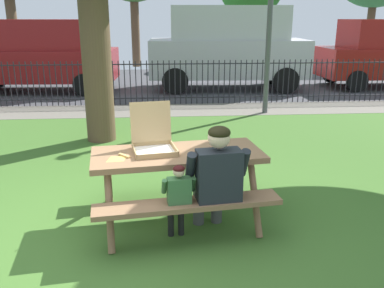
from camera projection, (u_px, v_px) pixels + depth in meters
The scene contains 11 objects.
ground at pixel (126, 187), 5.43m from camera, with size 28.00×10.64×0.02m, color #406B29.
cobblestone_walkway at pixel (141, 111), 9.84m from camera, with size 28.00×1.40×0.01m, color slate.
street_asphalt at pixel (147, 83), 14.04m from camera, with size 28.00×7.42×0.01m, color #424247.
picnic_table_foreground at pixel (177, 167), 4.41m from camera, with size 1.97×1.69×0.79m.
pizza_box_open at pixel (153, 139), 4.41m from camera, with size 0.52×0.55×0.50m.
pizza_slice_on_table at pixel (119, 158), 4.16m from camera, with size 0.26×0.26×0.02m.
adult_at_table at pixel (216, 177), 3.98m from camera, with size 0.63×0.62×1.19m.
child_at_table at pixel (178, 195), 3.93m from camera, with size 0.33×0.33×0.84m.
iron_fence_streetside at pixel (142, 83), 10.33m from camera, with size 19.75×0.03×1.11m.
parked_car_center at pixel (36, 54), 12.11m from camera, with size 4.68×2.13×2.08m.
parked_car_right at pixel (228, 46), 12.46m from camera, with size 4.79×2.26×2.46m.
Camera 1 is at (0.49, -3.75, 2.14)m, focal length 38.44 mm.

